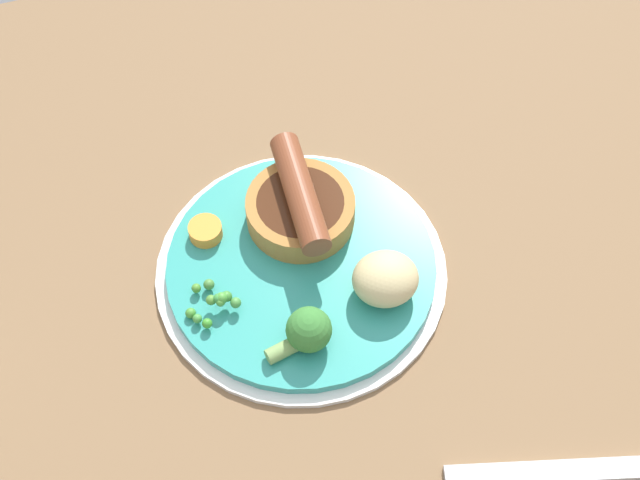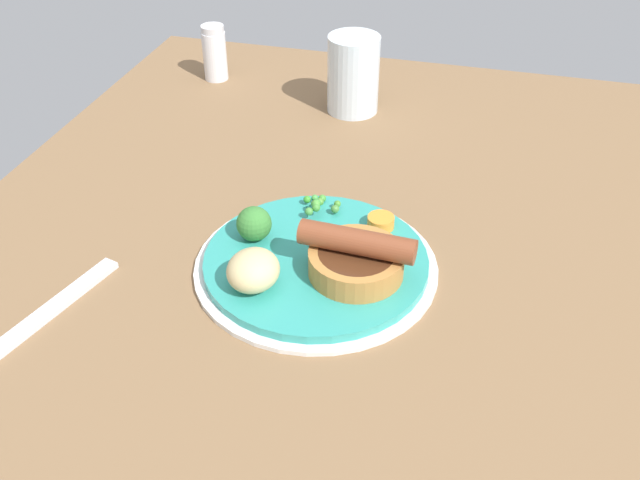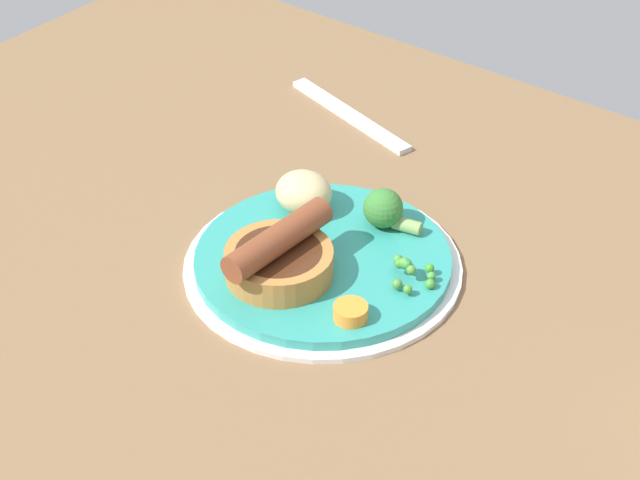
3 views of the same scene
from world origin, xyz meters
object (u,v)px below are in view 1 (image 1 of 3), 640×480
at_px(potato_chunk_0, 385,279).
at_px(carrot_slice_2, 205,231).
at_px(sausage_pudding, 305,205).
at_px(dinner_plate, 301,269).
at_px(broccoli_floret_near, 307,331).
at_px(pea_pile, 214,302).
at_px(fork, 569,471).

relative_size(potato_chunk_0, carrot_slice_2, 1.89).
bearing_deg(sausage_pudding, dinner_plate, 161.46).
relative_size(broccoli_floret_near, carrot_slice_2, 1.95).
xyz_separation_m(dinner_plate, pea_pile, (0.08, 0.02, 0.02)).
distance_m(pea_pile, potato_chunk_0, 0.14).
xyz_separation_m(carrot_slice_2, fork, (-0.20, 0.27, -0.02)).
distance_m(sausage_pudding, fork, 0.29).
xyz_separation_m(broccoli_floret_near, fork, (-0.15, 0.15, -0.03)).
bearing_deg(carrot_slice_2, dinner_plate, 142.69).
relative_size(sausage_pudding, pea_pile, 2.51).
distance_m(broccoli_floret_near, potato_chunk_0, 0.08).
distance_m(dinner_plate, broccoli_floret_near, 0.07).
bearing_deg(fork, pea_pile, -28.87).
bearing_deg(broccoli_floret_near, dinner_plate, 64.72).
distance_m(dinner_plate, sausage_pudding, 0.05).
relative_size(pea_pile, broccoli_floret_near, 0.81).
bearing_deg(fork, carrot_slice_2, -38.51).
height_order(pea_pile, fork, pea_pile).
bearing_deg(fork, dinner_plate, -43.73).
height_order(sausage_pudding, carrot_slice_2, sausage_pudding).
height_order(broccoli_floret_near, carrot_slice_2, broccoli_floret_near).
distance_m(sausage_pudding, broccoli_floret_near, 0.12).
relative_size(broccoli_floret_near, potato_chunk_0, 1.03).
relative_size(dinner_plate, broccoli_floret_near, 4.41).
bearing_deg(dinner_plate, carrot_slice_2, -37.31).
relative_size(sausage_pudding, potato_chunk_0, 2.10).
distance_m(dinner_plate, potato_chunk_0, 0.08).
distance_m(sausage_pudding, potato_chunk_0, 0.09).
xyz_separation_m(dinner_plate, sausage_pudding, (-0.02, -0.04, 0.03)).
bearing_deg(pea_pile, broccoli_floret_near, 140.03).
xyz_separation_m(sausage_pudding, pea_pile, (0.09, 0.06, -0.01)).
xyz_separation_m(pea_pile, fork, (-0.21, 0.20, -0.02)).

